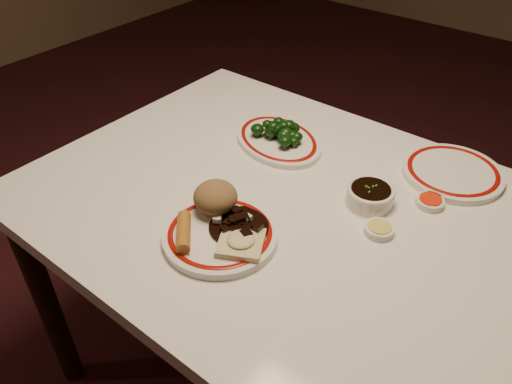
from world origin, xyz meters
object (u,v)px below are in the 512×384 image
object	(u,v)px
broccoli_pile	(283,131)
soy_bowl	(370,196)
main_plate	(220,235)
rice_mound	(215,197)
stirfry_heap	(240,224)
dining_table	(286,230)
spring_roll	(184,232)
fried_wonton	(241,242)
broccoli_plate	(278,140)

from	to	relation	value
broccoli_pile	soy_bowl	xyz separation A→B (m)	(0.30, -0.08, -0.02)
main_plate	rice_mound	world-z (taller)	rice_mound
soy_bowl	stirfry_heap	bearing A→B (deg)	-121.93
stirfry_heap	broccoli_pile	world-z (taller)	broccoli_pile
dining_table	rice_mound	xyz separation A→B (m)	(-0.09, -0.14, 0.14)
stirfry_heap	soy_bowl	xyz separation A→B (m)	(0.16, 0.26, -0.01)
rice_mound	spring_roll	world-z (taller)	rice_mound
fried_wonton	broccoli_plate	world-z (taller)	fried_wonton
broccoli_plate	broccoli_pile	distance (m)	0.03
main_plate	fried_wonton	xyz separation A→B (m)	(0.06, -0.00, 0.02)
dining_table	main_plate	bearing A→B (deg)	-100.45
broccoli_plate	main_plate	bearing A→B (deg)	-71.24
broccoli_pile	soy_bowl	world-z (taller)	broccoli_pile
broccoli_pile	dining_table	bearing A→B (deg)	-51.00
soy_bowl	dining_table	bearing A→B (deg)	-144.72
fried_wonton	broccoli_plate	distance (m)	0.42
rice_mound	stirfry_heap	size ratio (longest dim) A/B	0.76
rice_mound	broccoli_plate	size ratio (longest dim) A/B	0.29
rice_mound	stirfry_heap	distance (m)	0.08
stirfry_heap	broccoli_plate	size ratio (longest dim) A/B	0.38
rice_mound	broccoli_pile	world-z (taller)	rice_mound
stirfry_heap	broccoli_pile	size ratio (longest dim) A/B	0.92
main_plate	soy_bowl	world-z (taller)	soy_bowl
broccoli_pile	rice_mound	bearing A→B (deg)	-79.55
rice_mound	stirfry_heap	bearing A→B (deg)	-9.72
fried_wonton	soy_bowl	size ratio (longest dim) A/B	1.13
main_plate	spring_roll	distance (m)	0.08
main_plate	stirfry_heap	distance (m)	0.05
rice_mound	fried_wonton	bearing A→B (deg)	-24.77
broccoli_pile	spring_roll	bearing A→B (deg)	-81.09
rice_mound	fried_wonton	world-z (taller)	rice_mound
stirfry_heap	broccoli_plate	bearing A→B (deg)	113.91
spring_roll	stirfry_heap	bearing A→B (deg)	9.20
fried_wonton	stirfry_heap	size ratio (longest dim) A/B	0.95
broccoli_plate	broccoli_pile	size ratio (longest dim) A/B	2.40
rice_mound	soy_bowl	xyz separation A→B (m)	(0.24, 0.25, -0.03)
broccoli_plate	dining_table	bearing A→B (deg)	-48.60
dining_table	main_plate	xyz separation A→B (m)	(-0.04, -0.19, 0.10)
rice_mound	broccoli_pile	xyz separation A→B (m)	(-0.06, 0.33, -0.01)
spring_roll	fried_wonton	size ratio (longest dim) A/B	0.87
main_plate	rice_mound	bearing A→B (deg)	138.17
spring_roll	soy_bowl	size ratio (longest dim) A/B	0.98
fried_wonton	broccoli_plate	bearing A→B (deg)	116.30
fried_wonton	stirfry_heap	distance (m)	0.05
main_plate	broccoli_plate	distance (m)	0.40
stirfry_heap	main_plate	bearing A→B (deg)	-122.91
dining_table	spring_roll	world-z (taller)	spring_roll
stirfry_heap	fried_wonton	bearing A→B (deg)	-47.07
stirfry_heap	soy_bowl	size ratio (longest dim) A/B	1.18
dining_table	soy_bowl	world-z (taller)	soy_bowl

